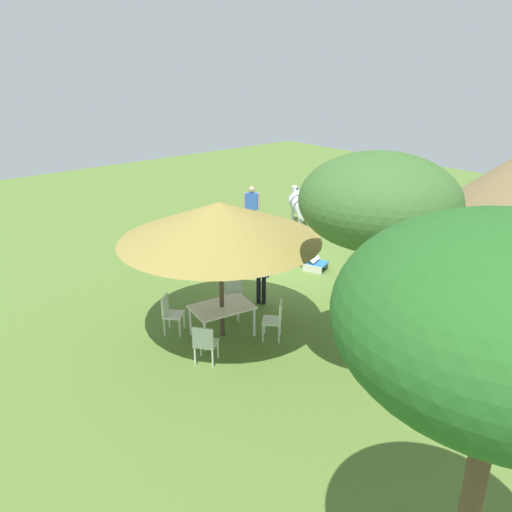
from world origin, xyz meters
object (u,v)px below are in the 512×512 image
standing_watcher (252,204)px  zebra_by_umbrella (300,206)px  acacia_tree_far_lawn (508,321)px  patio_chair_near_hut (170,312)px  patio_chair_west_end (233,292)px  patio_chair_near_lawn (276,318)px  guest_beside_umbrella (261,270)px  striped_lounge_chair (314,261)px  acacia_tree_behind_hut (379,202)px  zebra_nearest_camera (196,234)px  shade_umbrella (220,221)px  patio_dining_table (222,310)px  patio_chair_east_end (205,342)px

standing_watcher → zebra_by_umbrella: standing_watcher is taller
acacia_tree_far_lawn → patio_chair_near_hut: bearing=-99.9°
patio_chair_near_hut → acacia_tree_far_lawn: bearing=37.7°
patio_chair_west_end → acacia_tree_far_lawn: acacia_tree_far_lawn is taller
patio_chair_near_lawn → patio_chair_near_hut: same height
standing_watcher → patio_chair_near_lawn: bearing=104.5°
guest_beside_umbrella → striped_lounge_chair: bearing=65.0°
patio_chair_near_hut → guest_beside_umbrella: (-2.56, 0.22, 0.41)m
standing_watcher → striped_lounge_chair: 4.14m
acacia_tree_behind_hut → zebra_nearest_camera: bearing=-95.4°
patio_chair_near_hut → zebra_nearest_camera: bearing=-175.2°
patio_chair_near_lawn → standing_watcher: (-4.50, -6.22, 0.48)m
striped_lounge_chair → acacia_tree_far_lawn: acacia_tree_far_lawn is taller
shade_umbrella → patio_dining_table: (-0.00, -0.00, -2.07)m
patio_chair_east_end → guest_beside_umbrella: bearing=80.8°
patio_chair_near_hut → standing_watcher: (-6.14, -4.44, 0.48)m
patio_chair_near_hut → striped_lounge_chair: 5.27m
striped_lounge_chair → standing_watcher: bearing=-123.8°
patio_chair_near_lawn → guest_beside_umbrella: bearing=16.6°
patio_chair_near_hut → acacia_tree_behind_hut: size_ratio=0.20×
patio_chair_west_end → acacia_tree_far_lawn: bearing=117.3°
guest_beside_umbrella → striped_lounge_chair: size_ratio=1.63×
shade_umbrella → patio_chair_near_hut: bearing=-47.6°
guest_beside_umbrella → shade_umbrella: bearing=-108.5°
striped_lounge_chair → acacia_tree_behind_hut: bearing=33.0°
shade_umbrella → patio_chair_west_end: 2.52m
patio_chair_west_end → striped_lounge_chair: 3.57m
shade_umbrella → zebra_by_umbrella: bearing=-147.7°
patio_dining_table → acacia_tree_behind_hut: (-1.22, 3.07, 2.91)m
patio_chair_west_end → patio_chair_near_hut: (1.73, -0.10, 0.00)m
shade_umbrella → zebra_by_umbrella: size_ratio=2.24×
guest_beside_umbrella → striped_lounge_chair: (-2.69, -0.70, -0.67)m
shade_umbrella → standing_watcher: 7.73m
patio_dining_table → patio_chair_west_end: bearing=-139.3°
acacia_tree_behind_hut → guest_beside_umbrella: bearing=-97.9°
standing_watcher → striped_lounge_chair: standing_watcher is taller
acacia_tree_behind_hut → patio_dining_table: bearing=-68.3°
guest_beside_umbrella → standing_watcher: bearing=103.0°
patio_dining_table → patio_chair_near_lawn: patio_chair_near_lawn is taller
striped_lounge_chair → patio_chair_west_end: bearing=-11.8°
zebra_nearest_camera → patio_chair_east_end: bearing=79.5°
zebra_nearest_camera → patio_dining_table: bearing=85.6°
patio_chair_east_end → patio_chair_west_end: (-1.89, -1.50, 0.00)m
patio_chair_west_end → zebra_by_umbrella: size_ratio=0.47×
patio_chair_east_end → patio_chair_near_lawn: size_ratio=1.00×
patio_chair_east_end → patio_chair_near_hut: size_ratio=1.00×
patio_chair_east_end → zebra_nearest_camera: 5.35m
patio_dining_table → guest_beside_umbrella: guest_beside_umbrella is taller
patio_chair_west_end → zebra_nearest_camera: zebra_nearest_camera is taller
zebra_by_umbrella → acacia_tree_far_lawn: bearing=-96.1°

